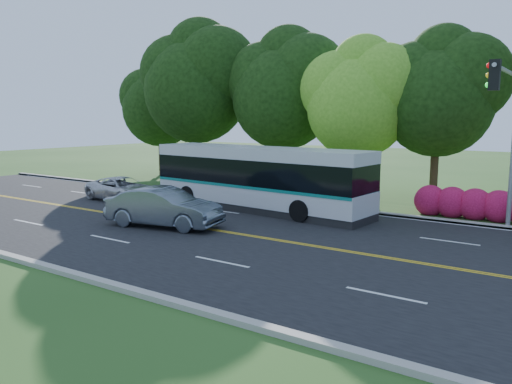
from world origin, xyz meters
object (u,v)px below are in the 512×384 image
Objects in this scene: traffic_signal at (509,118)px; transit_bus at (258,179)px; suv at (122,189)px; sedan at (164,207)px.

transit_bus is at bearing -177.67° from traffic_signal.
sedan is at bearing -111.65° from suv.
traffic_signal reaches higher than transit_bus.
traffic_signal is 0.57× the size of transit_bus.
transit_bus reaches higher than sedan.
suv is (-19.05, -2.53, -3.99)m from traffic_signal.
traffic_signal is 1.46× the size of suv.
suv is at bearing -160.00° from transit_bus.
suv is at bearing -172.43° from traffic_signal.
traffic_signal reaches higher than suv.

